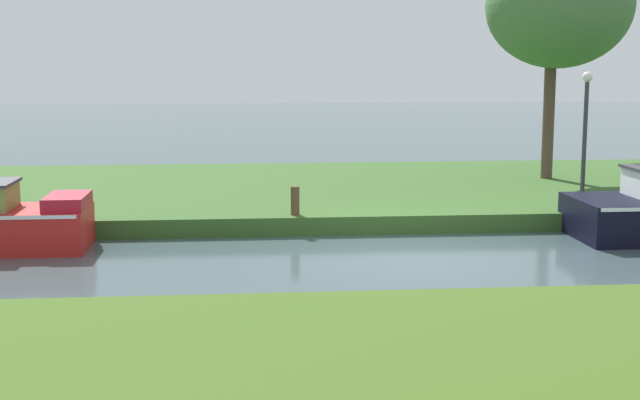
# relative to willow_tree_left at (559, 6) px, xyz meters

# --- Properties ---
(ground_plane) EXTENTS (120.00, 120.00, 0.00)m
(ground_plane) POSITION_rel_willow_tree_left_xyz_m (-5.34, -7.26, -5.10)
(ground_plane) COLOR #3C4F52
(riverbank_far) EXTENTS (72.00, 10.00, 0.40)m
(riverbank_far) POSITION_rel_willow_tree_left_xyz_m (-5.34, -0.26, -4.90)
(riverbank_far) COLOR #335623
(riverbank_far) RESTS_ON ground_plane
(willow_tree_left) EXTENTS (3.83, 4.43, 6.40)m
(willow_tree_left) POSITION_rel_willow_tree_left_xyz_m (0.00, 0.00, 0.00)
(willow_tree_left) COLOR brown
(willow_tree_left) RESTS_ON riverbank_far
(lamp_post) EXTENTS (0.24, 0.24, 3.01)m
(lamp_post) POSITION_rel_willow_tree_left_xyz_m (-0.59, -3.68, -2.82)
(lamp_post) COLOR #333338
(lamp_post) RESTS_ON riverbank_far
(mooring_post_far) EXTENTS (0.19, 0.19, 0.61)m
(mooring_post_far) POSITION_rel_willow_tree_left_xyz_m (-7.39, -4.88, -4.40)
(mooring_post_far) COLOR brown
(mooring_post_far) RESTS_ON riverbank_far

